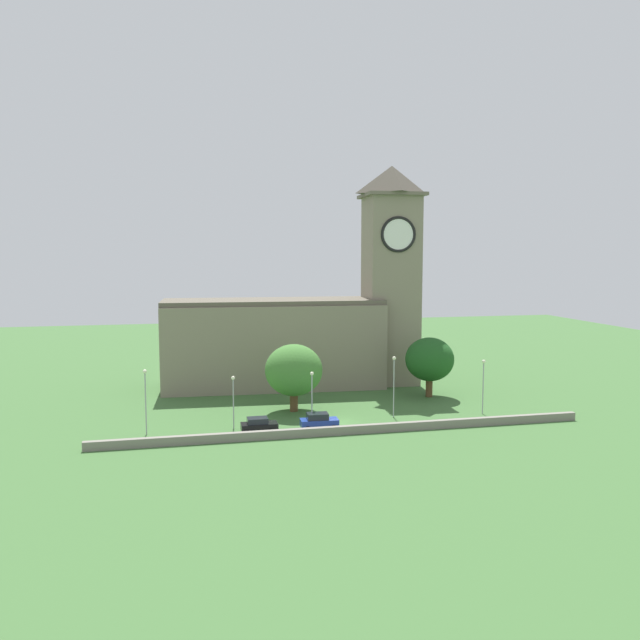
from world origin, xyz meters
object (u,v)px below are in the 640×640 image
streetlamp_east_end (483,378)px  tree_riverside_east (430,360)px  streetlamp_central (312,389)px  church (309,322)px  streetlamp_east_mid (394,377)px  car_blue (319,421)px  streetlamp_west_end (145,392)px  tree_churchyard (294,370)px  car_black (259,425)px  streetlamp_west_mid (233,393)px

streetlamp_east_end → tree_riverside_east: tree_riverside_east is taller
streetlamp_central → church: bearing=79.2°
streetlamp_central → streetlamp_east_end: bearing=0.4°
streetlamp_central → streetlamp_east_mid: size_ratio=0.83×
tree_riverside_east → car_blue: bearing=-145.1°
streetlamp_west_end → streetlamp_east_end: 40.54m
church → tree_churchyard: church is taller
church → car_black: (-10.73, -24.22, -8.80)m
car_blue → streetlamp_central: streetlamp_central is taller
streetlamp_west_end → streetlamp_central: bearing=0.6°
car_blue → streetlamp_east_end: bearing=6.8°
streetlamp_west_end → streetlamp_east_mid: size_ratio=0.97×
church → car_black: size_ratio=9.65×
car_black → streetlamp_west_end: 13.00m
streetlamp_west_end → streetlamp_east_end: streetlamp_west_end is taller
streetlamp_east_mid → car_black: bearing=-169.7°
streetlamp_east_mid → streetlamp_east_end: size_ratio=1.10×
streetlamp_east_end → tree_churchyard: 23.67m
church → streetlamp_east_end: bearing=-51.3°
streetlamp_east_mid → tree_riverside_east: (8.59, 9.64, 0.28)m
church → streetlamp_west_end: bearing=-135.8°
car_blue → tree_churchyard: 10.11m
streetlamp_west_mid → church: bearing=58.7°
car_black → tree_riverside_east: tree_riverside_east is taller
church → streetlamp_east_mid: 22.52m
streetlamp_east_mid → streetlamp_east_end: bearing=-4.1°
streetlamp_east_end → tree_churchyard: (-22.75, 6.49, 0.67)m
streetlamp_west_mid → streetlamp_east_mid: streetlamp_east_mid is taller
car_black → streetlamp_east_mid: streetlamp_east_mid is taller
streetlamp_east_mid → streetlamp_east_end: (11.41, -0.82, -0.39)m
tree_churchyard → tree_riverside_east: (19.92, 3.97, -0.00)m
car_black → streetlamp_central: bearing=17.8°
car_blue → streetlamp_east_mid: streetlamp_east_mid is taller
streetlamp_west_mid → tree_riverside_east: bearing=20.3°
car_black → streetlamp_east_mid: (16.90, 3.07, 4.12)m
church → car_blue: size_ratio=8.98×
streetlamp_west_mid → tree_riverside_east: size_ratio=0.73×
car_blue → streetlamp_east_mid: size_ratio=0.58×
church → streetlamp_west_mid: (-13.33, -21.91, -5.51)m
car_blue → streetlamp_east_end: size_ratio=0.64×
streetlamp_west_mid → streetlamp_central: streetlamp_central is taller
church → tree_riverside_east: bearing=-37.9°
car_black → streetlamp_central: size_ratio=0.65×
streetlamp_central → tree_churchyard: (-0.95, 6.65, 1.02)m
streetlamp_east_end → tree_riverside_east: 10.86m
streetlamp_east_mid → streetlamp_central: bearing=-174.6°
car_black → tree_riverside_east: 28.81m
car_blue → tree_riverside_east: (18.69, 13.05, 4.29)m
streetlamp_west_mid → streetlamp_east_end: streetlamp_east_end is taller
streetlamp_west_end → car_blue: bearing=-6.7°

